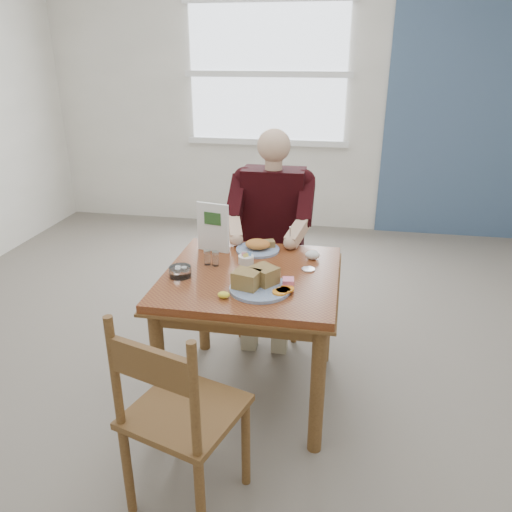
% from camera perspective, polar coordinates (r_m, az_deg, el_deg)
% --- Properties ---
extents(floor, '(6.00, 6.00, 0.00)m').
position_cam_1_polar(floor, '(3.00, -0.50, -15.12)').
color(floor, slate).
rests_on(floor, ground).
extents(wall_back, '(5.50, 0.00, 5.50)m').
position_cam_1_polar(wall_back, '(5.37, 5.77, 17.83)').
color(wall_back, white).
rests_on(wall_back, ground).
extents(accent_panel, '(1.60, 0.02, 2.80)m').
position_cam_1_polar(accent_panel, '(5.45, 23.48, 16.26)').
color(accent_panel, '#435C7C').
rests_on(accent_panel, ground).
extents(lemon_wedge, '(0.07, 0.05, 0.03)m').
position_cam_1_polar(lemon_wedge, '(2.35, -3.71, -4.46)').
color(lemon_wedge, '#FFEF35').
rests_on(lemon_wedge, table).
extents(napkin, '(0.10, 0.09, 0.05)m').
position_cam_1_polar(napkin, '(2.79, 6.48, 0.13)').
color(napkin, white).
rests_on(napkin, table).
extents(metal_dish, '(0.07, 0.07, 0.01)m').
position_cam_1_polar(metal_dish, '(2.65, 5.98, -1.53)').
color(metal_dish, silver).
rests_on(metal_dish, table).
extents(window, '(1.72, 0.04, 1.42)m').
position_cam_1_polar(window, '(5.37, 1.30, 20.08)').
color(window, white).
rests_on(window, wall_back).
extents(table, '(0.92, 0.92, 0.75)m').
position_cam_1_polar(table, '(2.66, -0.55, -4.15)').
color(table, brown).
rests_on(table, ground).
extents(chair_far, '(0.42, 0.42, 0.95)m').
position_cam_1_polar(chair_far, '(3.44, 1.97, -0.65)').
color(chair_far, brown).
rests_on(chair_far, ground).
extents(chair_near, '(0.53, 0.53, 0.95)m').
position_cam_1_polar(chair_near, '(2.11, -8.84, -17.58)').
color(chair_near, brown).
rests_on(chair_near, ground).
extents(diner, '(0.53, 0.56, 1.39)m').
position_cam_1_polar(diner, '(3.24, 1.81, 4.14)').
color(diner, tan).
rests_on(diner, chair_far).
extents(near_plate, '(0.39, 0.39, 0.10)m').
position_cam_1_polar(near_plate, '(2.42, 0.36, -3.00)').
color(near_plate, white).
rests_on(near_plate, table).
extents(far_plate, '(0.33, 0.33, 0.07)m').
position_cam_1_polar(far_plate, '(2.89, 0.30, 1.10)').
color(far_plate, white).
rests_on(far_plate, table).
extents(caddy, '(0.09, 0.09, 0.06)m').
position_cam_1_polar(caddy, '(2.72, -1.14, -0.40)').
color(caddy, white).
rests_on(caddy, table).
extents(shakers, '(0.09, 0.05, 0.08)m').
position_cam_1_polar(shakers, '(2.70, -5.13, -0.21)').
color(shakers, white).
rests_on(shakers, table).
extents(creamer, '(0.15, 0.15, 0.05)m').
position_cam_1_polar(creamer, '(2.59, -8.65, -1.76)').
color(creamer, white).
rests_on(creamer, table).
extents(menu, '(0.19, 0.05, 0.29)m').
position_cam_1_polar(menu, '(2.85, -4.94, 3.29)').
color(menu, white).
rests_on(menu, table).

